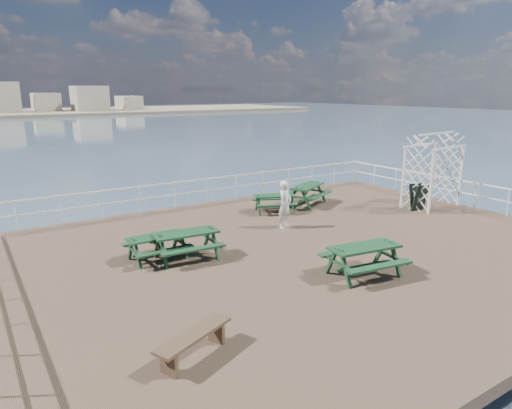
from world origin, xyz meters
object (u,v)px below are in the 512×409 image
at_px(picnic_table_d, 186,239).
at_px(flat_bench_far, 194,339).
at_px(picnic_table_a, 157,242).
at_px(trellis_arbor, 433,174).
at_px(picnic_table_b, 275,200).
at_px(person, 285,204).
at_px(picnic_table_e, 364,254).
at_px(picnic_table_c, 307,190).

distance_m(picnic_table_d, flat_bench_far, 5.16).
bearing_deg(picnic_table_a, trellis_arbor, -3.63).
height_order(picnic_table_a, picnic_table_b, picnic_table_a).
bearing_deg(person, flat_bench_far, -157.78).
bearing_deg(picnic_table_e, picnic_table_a, 143.44).
relative_size(picnic_table_d, flat_bench_far, 1.13).
bearing_deg(trellis_arbor, picnic_table_e, -160.06).
distance_m(flat_bench_far, person, 8.42).
bearing_deg(picnic_table_d, person, 16.39).
distance_m(picnic_table_c, trellis_arbor, 5.22).
bearing_deg(picnic_table_e, picnic_table_d, 140.71).
distance_m(picnic_table_a, picnic_table_e, 5.80).
distance_m(picnic_table_b, picnic_table_d, 5.88).
bearing_deg(picnic_table_e, picnic_table_b, 83.23).
bearing_deg(picnic_table_c, picnic_table_e, -145.01).
height_order(picnic_table_c, person, person).
height_order(picnic_table_c, flat_bench_far, picnic_table_c).
bearing_deg(person, picnic_table_e, -120.10).
xyz_separation_m(picnic_table_a, trellis_arbor, (11.87, -0.40, 0.85)).
relative_size(picnic_table_e, person, 1.25).
xyz_separation_m(picnic_table_a, picnic_table_b, (5.88, 2.45, -0.02)).
xyz_separation_m(picnic_table_c, picnic_table_e, (-3.66, -6.81, -0.01)).
relative_size(picnic_table_b, picnic_table_d, 1.02).
height_order(trellis_arbor, person, trellis_arbor).
xyz_separation_m(picnic_table_d, flat_bench_far, (-2.03, -4.74, -0.21)).
height_order(picnic_table_b, picnic_table_c, picnic_table_c).
bearing_deg(picnic_table_e, person, 88.13).
bearing_deg(picnic_table_a, picnic_table_e, -46.69).
height_order(picnic_table_a, picnic_table_e, picnic_table_e).
bearing_deg(flat_bench_far, picnic_table_c, 18.21).
bearing_deg(picnic_table_d, trellis_arbor, 4.45).
bearing_deg(person, picnic_table_b, 44.39).
xyz_separation_m(picnic_table_c, person, (-2.82, -2.22, 0.24)).
distance_m(picnic_table_e, person, 4.68).
relative_size(picnic_table_e, flat_bench_far, 1.22).
height_order(picnic_table_b, picnic_table_e, picnic_table_e).
bearing_deg(flat_bench_far, picnic_table_e, -11.86).
relative_size(picnic_table_b, picnic_table_e, 0.95).
height_order(picnic_table_c, trellis_arbor, trellis_arbor).
height_order(picnic_table_c, picnic_table_e, picnic_table_c).
distance_m(picnic_table_a, person, 4.97).
bearing_deg(picnic_table_d, picnic_table_e, -43.20).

